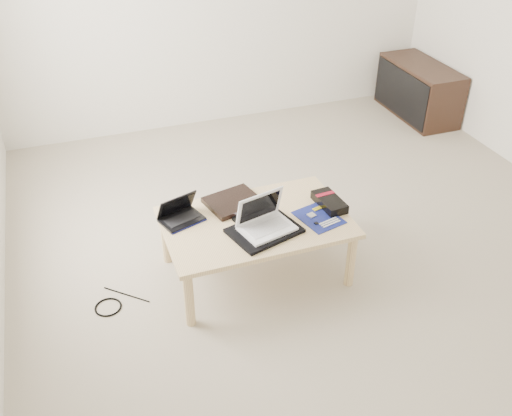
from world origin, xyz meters
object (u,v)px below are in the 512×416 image
object	(u,v)px
gpu_box	(329,202)
white_laptop	(265,221)
media_cabinet	(418,90)
coffee_table	(256,227)
netbook	(180,215)

from	to	relation	value
gpu_box	white_laptop	bearing A→B (deg)	-167.45
gpu_box	media_cabinet	bearing A→B (deg)	43.81
gpu_box	coffee_table	bearing A→B (deg)	179.27
white_laptop	gpu_box	distance (m)	0.48
coffee_table	media_cabinet	size ratio (longest dim) A/B	1.22
netbook	gpu_box	world-z (taller)	netbook
coffee_table	media_cabinet	distance (m)	2.84
coffee_table	white_laptop	size ratio (longest dim) A/B	3.21
coffee_table	netbook	bearing A→B (deg)	159.37
coffee_table	white_laptop	distance (m)	0.16
white_laptop	media_cabinet	bearing A→B (deg)	38.91
media_cabinet	white_laptop	xyz separation A→B (m)	(-2.26, -1.82, 0.21)
media_cabinet	gpu_box	world-z (taller)	media_cabinet
media_cabinet	white_laptop	distance (m)	2.91
netbook	white_laptop	distance (m)	0.51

